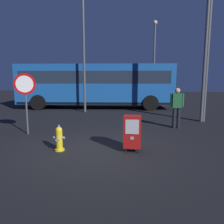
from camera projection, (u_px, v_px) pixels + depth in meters
name	position (u px, v px, depth m)	size (l,w,h in m)	color
ground_plane	(97.00, 148.00, 6.40)	(60.00, 60.00, 0.00)	black
fire_hydrant	(59.00, 139.00, 6.08)	(0.33, 0.32, 0.75)	yellow
newspaper_box_primary	(132.00, 132.00, 6.00)	(0.48, 0.42, 1.02)	black
stop_sign	(25.00, 91.00, 7.70)	(0.71, 0.31, 2.23)	#4C4F54
pedestrian	(177.00, 106.00, 8.83)	(0.55, 0.22, 1.67)	black
bus_near	(96.00, 84.00, 14.98)	(10.68, 3.50, 3.00)	#19519E
street_light_near_left	(210.00, 15.00, 9.62)	(0.32, 0.32, 8.61)	#4C4F54
street_light_near_right	(154.00, 56.00, 16.45)	(0.32, 0.32, 6.39)	#4C4F54
street_light_far_left	(206.00, 39.00, 9.73)	(0.32, 0.32, 6.55)	#4C4F54
street_light_far_right	(84.00, 34.00, 12.67)	(0.32, 0.32, 8.16)	#4C4F54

